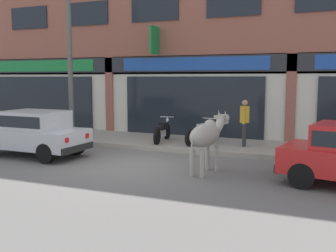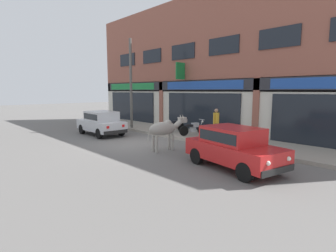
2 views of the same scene
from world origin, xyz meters
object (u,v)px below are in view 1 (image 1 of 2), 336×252
at_px(car_0, 33,131).
at_px(pedestrian, 245,118).
at_px(motorcycle_1, 200,133).
at_px(utility_pole, 70,60).
at_px(motorcycle_0, 162,131).
at_px(cow, 207,135).

distance_m(car_0, pedestrian, 6.98).
relative_size(motorcycle_1, utility_pole, 0.30).
distance_m(motorcycle_0, motorcycle_1, 1.43).
height_order(car_0, motorcycle_0, car_0).
relative_size(pedestrian, utility_pole, 0.27).
bearing_deg(car_0, pedestrian, 29.90).
xyz_separation_m(car_0, utility_pole, (-0.37, 2.53, 2.34)).
height_order(car_0, motorcycle_1, car_0).
xyz_separation_m(pedestrian, utility_pole, (-6.41, -0.95, 2.01)).
height_order(car_0, utility_pole, utility_pole).
relative_size(motorcycle_1, pedestrian, 1.11).
xyz_separation_m(motorcycle_0, pedestrian, (2.98, 0.17, 0.60)).
relative_size(car_0, pedestrian, 2.28).
height_order(cow, motorcycle_0, cow).
relative_size(car_0, utility_pole, 0.61).
xyz_separation_m(motorcycle_0, motorcycle_1, (1.42, 0.11, 0.00)).
height_order(cow, motorcycle_1, cow).
bearing_deg(car_0, motorcycle_0, 47.26).
height_order(motorcycle_0, pedestrian, pedestrian).
bearing_deg(utility_pole, motorcycle_0, 12.83).
relative_size(motorcycle_0, pedestrian, 1.13).
distance_m(cow, utility_pole, 6.98).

